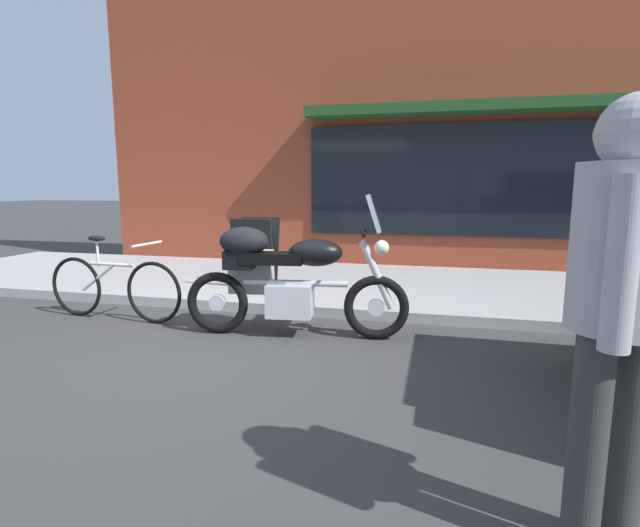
{
  "coord_description": "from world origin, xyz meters",
  "views": [
    {
      "loc": [
        2.03,
        -3.67,
        1.46
      ],
      "look_at": [
        0.91,
        0.89,
        0.7
      ],
      "focal_mm": 26.91,
      "sensor_mm": 36.0,
      "label": 1
    }
  ],
  "objects_px": {
    "pedestrian_walking": "(624,277)",
    "sandwich_board_sign": "(256,253)",
    "touring_motorcycle": "(282,275)",
    "parked_bicycle": "(113,287)"
  },
  "relations": [
    {
      "from": "touring_motorcycle",
      "to": "sandwich_board_sign",
      "type": "bearing_deg",
      "value": 119.65
    },
    {
      "from": "pedestrian_walking",
      "to": "sandwich_board_sign",
      "type": "xyz_separation_m",
      "value": [
        -2.99,
        3.98,
        -0.54
      ]
    },
    {
      "from": "pedestrian_walking",
      "to": "sandwich_board_sign",
      "type": "bearing_deg",
      "value": 126.96
    },
    {
      "from": "parked_bicycle",
      "to": "sandwich_board_sign",
      "type": "relative_size",
      "value": 1.84
    },
    {
      "from": "parked_bicycle",
      "to": "sandwich_board_sign",
      "type": "height_order",
      "value": "sandwich_board_sign"
    },
    {
      "from": "touring_motorcycle",
      "to": "pedestrian_walking",
      "type": "relative_size",
      "value": 1.23
    },
    {
      "from": "sandwich_board_sign",
      "to": "touring_motorcycle",
      "type": "bearing_deg",
      "value": -60.35
    },
    {
      "from": "pedestrian_walking",
      "to": "touring_motorcycle",
      "type": "bearing_deg",
      "value": 130.93
    },
    {
      "from": "touring_motorcycle",
      "to": "sandwich_board_sign",
      "type": "height_order",
      "value": "touring_motorcycle"
    },
    {
      "from": "pedestrian_walking",
      "to": "sandwich_board_sign",
      "type": "distance_m",
      "value": 5.01
    }
  ]
}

